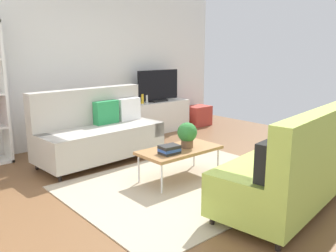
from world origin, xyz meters
name	(u,v)px	position (x,y,z in m)	size (l,w,h in m)	color
ground_plane	(186,182)	(0.00, 0.00, 0.00)	(7.68, 7.68, 0.00)	brown
wall_far	(80,63)	(0.00, 2.80, 1.45)	(6.40, 0.12, 2.90)	white
area_rug	(187,184)	(-0.04, -0.06, 0.01)	(2.90, 2.20, 0.01)	tan
couch_beige	(98,132)	(-0.37, 1.57, 0.45)	(1.95, 0.96, 1.10)	#B2ADA3
couch_green	(291,170)	(0.31, -1.28, 0.44)	(2.00, 1.09, 1.10)	#A3BC4C
coffee_table	(180,151)	(0.01, 0.14, 0.39)	(1.10, 0.56, 0.42)	#9E7042
tv_console	(158,117)	(1.53, 2.46, 0.32)	(1.40, 0.44, 0.64)	silver
tv	(158,86)	(1.53, 2.44, 0.95)	(1.00, 0.20, 0.64)	black
storage_trunk	(198,116)	(2.63, 2.36, 0.22)	(0.52, 0.40, 0.44)	#B2382D
potted_plant	(187,134)	(0.12, 0.12, 0.61)	(0.26, 0.26, 0.34)	brown
table_book_0	(169,152)	(-0.24, 0.06, 0.44)	(0.24, 0.18, 0.03)	#262626
table_book_1	(169,150)	(-0.24, 0.06, 0.47)	(0.24, 0.18, 0.04)	#3359B2
table_book_2	(169,147)	(-0.24, 0.06, 0.51)	(0.24, 0.18, 0.04)	#262626
vase_0	(133,100)	(0.95, 2.51, 0.72)	(0.10, 0.10, 0.17)	#4C72B2
bottle_0	(142,99)	(1.11, 2.42, 0.74)	(0.06, 0.06, 0.19)	gold
bottle_1	(147,99)	(1.22, 2.42, 0.72)	(0.05, 0.05, 0.16)	silver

